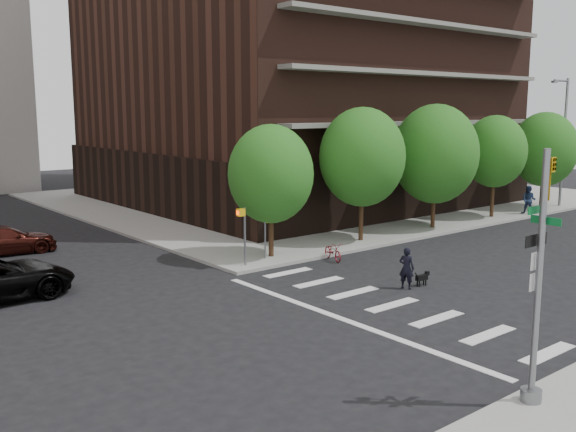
% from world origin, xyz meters
% --- Properties ---
extents(ground, '(120.00, 120.00, 0.00)m').
position_xyz_m(ground, '(0.00, 0.00, 0.00)').
color(ground, black).
rests_on(ground, ground).
extents(sidewalk_ne, '(39.00, 33.00, 0.15)m').
position_xyz_m(sidewalk_ne, '(20.50, 23.50, 0.07)').
color(sidewalk_ne, gray).
rests_on(sidewalk_ne, ground).
extents(crosswalk, '(3.85, 13.00, 0.01)m').
position_xyz_m(crosswalk, '(2.21, -0.00, 0.01)').
color(crosswalk, silver).
rests_on(crosswalk, ground).
extents(tree_a, '(4.00, 4.00, 5.90)m').
position_xyz_m(tree_a, '(4.00, 8.50, 4.04)').
color(tree_a, '#301E11').
rests_on(tree_a, sidewalk_ne).
extents(tree_b, '(4.50, 4.50, 6.65)m').
position_xyz_m(tree_b, '(10.00, 8.50, 4.54)').
color(tree_b, '#301E11').
rests_on(tree_b, sidewalk_ne).
extents(tree_c, '(5.00, 5.00, 6.80)m').
position_xyz_m(tree_c, '(16.00, 8.50, 4.45)').
color(tree_c, '#301E11').
rests_on(tree_c, sidewalk_ne).
extents(tree_d, '(4.00, 4.00, 6.20)m').
position_xyz_m(tree_d, '(22.00, 8.50, 4.34)').
color(tree_d, '#301E11').
rests_on(tree_d, sidewalk_ne).
extents(tree_e, '(4.50, 4.50, 6.35)m').
position_xyz_m(tree_e, '(28.00, 8.50, 4.25)').
color(tree_e, '#301E11').
rests_on(tree_e, sidewalk_ne).
extents(traffic_signal, '(0.90, 0.75, 6.00)m').
position_xyz_m(traffic_signal, '(-0.47, -7.49, 2.70)').
color(traffic_signal, slate).
rests_on(traffic_signal, sidewalk_s).
extents(pedestrian_signal, '(2.18, 0.67, 2.60)m').
position_xyz_m(pedestrian_signal, '(2.32, 7.92, 1.85)').
color(pedestrian_signal, slate).
rests_on(pedestrian_signal, sidewalk_ne).
extents(streetlamp, '(2.14, 0.22, 9.00)m').
position_xyz_m(streetlamp, '(29.82, 8.20, 5.29)').
color(streetlamp, slate).
rests_on(streetlamp, sidewalk_ne).
extents(parked_car_maroon, '(2.37, 5.00, 1.41)m').
position_xyz_m(parked_car_maroon, '(-5.50, 17.53, 0.70)').
color(parked_car_maroon, '#38120D').
rests_on(parked_car_maroon, ground).
extents(scooter, '(1.03, 1.74, 0.86)m').
position_xyz_m(scooter, '(6.13, 6.50, 0.43)').
color(scooter, maroon).
rests_on(scooter, ground).
extents(dog_walker, '(0.72, 0.60, 1.67)m').
position_xyz_m(dog_walker, '(5.06, 1.13, 0.84)').
color(dog_walker, black).
rests_on(dog_walker, ground).
extents(dog, '(0.66, 0.23, 0.56)m').
position_xyz_m(dog, '(5.90, 1.00, 0.35)').
color(dog, black).
rests_on(dog, ground).
extents(pedestrian_far, '(1.05, 0.89, 1.89)m').
position_xyz_m(pedestrian_far, '(24.66, 7.50, 1.10)').
color(pedestrian_far, navy).
rests_on(pedestrian_far, sidewalk_ne).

